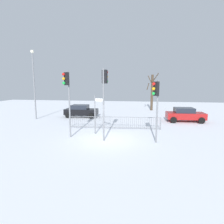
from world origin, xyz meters
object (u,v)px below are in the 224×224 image
(traffic_light_mid_right, at_px, (156,97))
(bare_tree_left, at_px, (152,91))
(street_lamp, at_px, (34,78))
(traffic_light_rear_right, at_px, (67,89))
(direction_sign_post, at_px, (96,112))
(car_red_far, at_px, (185,114))
(car_black_trailing, at_px, (81,111))
(traffic_light_rear_left, at_px, (105,88))

(traffic_light_mid_right, relative_size, bare_tree_left, 0.75)
(street_lamp, distance_m, bare_tree_left, 16.25)
(street_lamp, xyz_separation_m, bare_tree_left, (13.24, 9.28, -1.70))
(street_lamp, bearing_deg, traffic_light_rear_right, -44.76)
(traffic_light_mid_right, height_order, direction_sign_post, traffic_light_mid_right)
(traffic_light_mid_right, height_order, car_red_far, traffic_light_mid_right)
(traffic_light_rear_right, height_order, car_black_trailing, traffic_light_rear_right)
(car_red_far, height_order, street_lamp, street_lamp)
(traffic_light_rear_left, bearing_deg, traffic_light_rear_right, -163.57)
(direction_sign_post, distance_m, car_black_trailing, 8.02)
(traffic_light_mid_right, distance_m, bare_tree_left, 16.03)
(direction_sign_post, relative_size, car_red_far, 0.79)
(traffic_light_mid_right, relative_size, car_red_far, 1.07)
(traffic_light_rear_right, relative_size, traffic_light_mid_right, 1.16)
(traffic_light_rear_left, height_order, bare_tree_left, bare_tree_left)
(car_black_trailing, distance_m, street_lamp, 6.29)
(car_red_far, height_order, bare_tree_left, bare_tree_left)
(car_black_trailing, bearing_deg, bare_tree_left, 38.21)
(bare_tree_left, bearing_deg, traffic_light_rear_left, -104.34)
(traffic_light_rear_right, height_order, bare_tree_left, bare_tree_left)
(direction_sign_post, distance_m, car_red_far, 10.14)
(car_black_trailing, xyz_separation_m, street_lamp, (-4.62, -1.99, 3.77))
(street_lamp, bearing_deg, car_black_trailing, 23.31)
(traffic_light_mid_right, relative_size, car_black_trailing, 1.07)
(traffic_light_rear_left, height_order, car_black_trailing, traffic_light_rear_left)
(street_lamp, bearing_deg, bare_tree_left, 35.03)
(traffic_light_rear_left, distance_m, bare_tree_left, 16.44)
(direction_sign_post, relative_size, bare_tree_left, 0.55)
(traffic_light_rear_left, height_order, car_red_far, traffic_light_rear_left)
(traffic_light_rear_right, xyz_separation_m, direction_sign_post, (1.72, 1.24, -1.80))
(traffic_light_rear_left, distance_m, car_black_trailing, 10.15)
(direction_sign_post, xyz_separation_m, car_black_trailing, (-3.54, 7.14, -0.95))
(direction_sign_post, bearing_deg, traffic_light_rear_right, -123.92)
(traffic_light_rear_right, xyz_separation_m, car_black_trailing, (-1.82, 8.38, -2.75))
(traffic_light_mid_right, bearing_deg, car_black_trailing, -2.83)
(traffic_light_rear_right, bearing_deg, car_black_trailing, -46.10)
(car_red_far, relative_size, bare_tree_left, 0.70)
(direction_sign_post, xyz_separation_m, street_lamp, (-8.16, 5.15, 2.82))
(car_red_far, bearing_deg, bare_tree_left, 107.46)
(traffic_light_mid_right, height_order, bare_tree_left, bare_tree_left)
(traffic_light_rear_right, bearing_deg, direction_sign_post, -112.61)
(car_red_far, bearing_deg, traffic_light_mid_right, -117.30)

